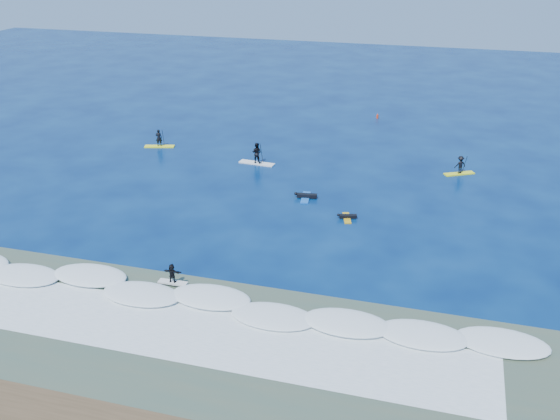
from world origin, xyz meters
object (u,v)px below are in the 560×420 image
(prone_paddler_far, at_px, (306,196))
(wave_surfer, at_px, (172,275))
(sup_paddler_left, at_px, (159,141))
(prone_paddler_near, at_px, (347,217))
(sup_paddler_center, at_px, (257,155))
(marker_buoy, at_px, (377,116))
(sup_paddler_right, at_px, (460,166))

(prone_paddler_far, relative_size, wave_surfer, 1.32)
(sup_paddler_left, bearing_deg, prone_paddler_near, -44.32)
(sup_paddler_center, xyz_separation_m, prone_paddler_far, (6.17, -6.52, -0.70))
(sup_paddler_left, xyz_separation_m, prone_paddler_far, (16.84, -8.48, -0.47))
(sup_paddler_center, bearing_deg, wave_surfer, -80.49)
(sup_paddler_center, distance_m, prone_paddler_far, 9.01)
(sup_paddler_left, bearing_deg, marker_buoy, 24.08)
(sup_paddler_left, bearing_deg, wave_surfer, -77.91)
(prone_paddler_far, bearing_deg, sup_paddler_center, 35.38)
(marker_buoy, bearing_deg, sup_paddler_left, -140.43)
(sup_paddler_center, height_order, prone_paddler_near, sup_paddler_center)
(sup_paddler_left, relative_size, wave_surfer, 1.67)
(sup_paddler_right, xyz_separation_m, marker_buoy, (-9.25, 15.54, -0.48))
(sup_paddler_right, xyz_separation_m, prone_paddler_far, (-11.63, -8.82, -0.58))
(prone_paddler_near, bearing_deg, prone_paddler_far, 37.16)
(sup_paddler_center, relative_size, sup_paddler_right, 1.24)
(wave_surfer, xyz_separation_m, marker_buoy, (6.89, 39.45, -0.49))
(sup_paddler_left, xyz_separation_m, marker_buoy, (19.21, 15.87, -0.37))
(sup_paddler_left, height_order, wave_surfer, sup_paddler_left)
(prone_paddler_near, xyz_separation_m, marker_buoy, (-1.47, 27.26, 0.13))
(prone_paddler_far, bearing_deg, wave_surfer, 155.28)
(prone_paddler_far, bearing_deg, sup_paddler_left, 55.21)
(sup_paddler_right, distance_m, marker_buoy, 18.09)
(wave_surfer, bearing_deg, prone_paddler_far, 72.35)
(sup_paddler_right, bearing_deg, wave_surfer, -153.94)
(sup_paddler_center, bearing_deg, prone_paddler_near, -38.12)
(sup_paddler_center, distance_m, prone_paddler_near, 13.77)
(sup_paddler_center, distance_m, wave_surfer, 21.68)
(wave_surfer, distance_m, marker_buoy, 40.05)
(wave_surfer, bearing_deg, sup_paddler_center, 93.39)
(marker_buoy, bearing_deg, prone_paddler_near, -86.92)
(sup_paddler_center, distance_m, sup_paddler_right, 17.95)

